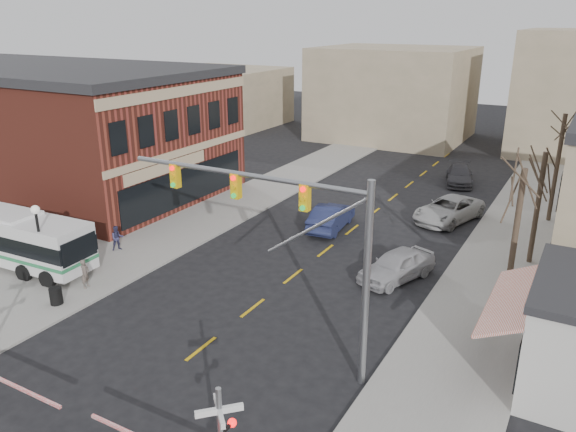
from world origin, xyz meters
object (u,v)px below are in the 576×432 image
(transit_bus, at_px, (3,235))
(car_d, at_px, (459,175))
(trash_bin, at_px, (56,296))
(car_a, at_px, (397,265))
(car_b, at_px, (331,216))
(pedestrian_far, at_px, (117,238))
(traffic_signal_mast, at_px, (296,228))
(pedestrian_near, at_px, (85,274))
(car_c, at_px, (448,210))
(street_lamp, at_px, (38,228))

(transit_bus, height_order, car_d, transit_bus)
(trash_bin, height_order, car_a, car_a)
(car_b, distance_m, pedestrian_far, 13.45)
(traffic_signal_mast, height_order, car_a, traffic_signal_mast)
(car_d, distance_m, pedestrian_near, 31.22)
(car_a, distance_m, pedestrian_near, 16.05)
(car_a, bearing_deg, transit_bus, -135.43)
(car_a, bearing_deg, car_d, 114.96)
(transit_bus, bearing_deg, car_d, 57.32)
(car_c, bearing_deg, car_d, 115.73)
(street_lamp, bearing_deg, trash_bin, -28.54)
(car_b, bearing_deg, pedestrian_near, 57.10)
(car_b, relative_size, pedestrian_near, 3.31)
(trash_bin, height_order, car_b, car_b)
(car_c, bearing_deg, street_lamp, -111.42)
(transit_bus, bearing_deg, car_c, 43.82)
(car_a, xyz_separation_m, car_b, (-6.25, 5.20, 0.02))
(car_a, bearing_deg, trash_bin, -120.03)
(trash_bin, bearing_deg, car_b, 66.31)
(transit_bus, relative_size, car_c, 2.00)
(street_lamp, relative_size, car_a, 0.89)
(street_lamp, relative_size, car_d, 0.84)
(transit_bus, height_order, trash_bin, transit_bus)
(car_a, distance_m, car_d, 20.04)
(transit_bus, height_order, car_a, transit_bus)
(street_lamp, relative_size, trash_bin, 5.13)
(traffic_signal_mast, height_order, trash_bin, traffic_signal_mast)
(trash_bin, distance_m, car_a, 17.10)
(car_b, xyz_separation_m, car_c, (6.32, 5.20, -0.02))
(car_d, relative_size, pedestrian_near, 3.30)
(street_lamp, xyz_separation_m, car_a, (15.59, 9.52, -2.34))
(trash_bin, relative_size, car_c, 0.14)
(transit_bus, height_order, pedestrian_near, transit_bus)
(trash_bin, xyz_separation_m, car_c, (13.34, 21.19, 0.28))
(transit_bus, distance_m, car_a, 21.72)
(street_lamp, xyz_separation_m, trash_bin, (2.33, -1.26, -2.62))
(trash_bin, relative_size, car_a, 0.17)
(car_b, distance_m, pedestrian_near, 15.77)
(pedestrian_far, bearing_deg, street_lamp, -147.75)
(car_d, bearing_deg, traffic_signal_mast, -104.10)
(car_a, height_order, pedestrian_near, pedestrian_near)
(car_c, bearing_deg, pedestrian_far, -119.63)
(street_lamp, relative_size, pedestrian_far, 2.83)
(car_d, bearing_deg, car_b, -122.83)
(car_d, height_order, pedestrian_far, pedestrian_far)
(transit_bus, distance_m, pedestrian_near, 6.54)
(car_b, height_order, car_d, car_b)
(trash_bin, xyz_separation_m, pedestrian_far, (-2.30, 6.29, 0.34))
(traffic_signal_mast, relative_size, car_a, 2.23)
(car_d, bearing_deg, pedestrian_far, -134.79)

